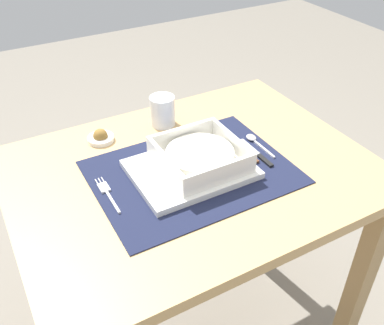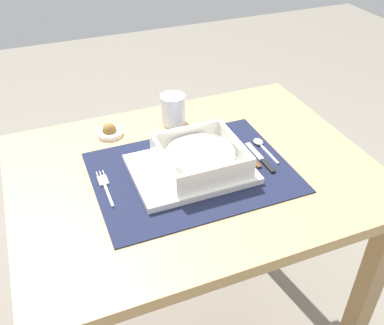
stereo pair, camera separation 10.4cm
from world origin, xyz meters
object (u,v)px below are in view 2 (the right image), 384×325
Objects in this scene: dining_table at (193,205)px; bread_knife at (249,155)px; porridge_bowl at (200,157)px; condiment_saucer at (110,131)px; spoon at (261,144)px; butter_knife at (261,159)px; drinking_glass at (173,111)px; fork at (105,185)px.

bread_knife is (0.15, -0.01, 0.13)m from dining_table.
porridge_bowl is 0.29m from condiment_saucer.
spoon is 0.85× the size of butter_knife.
bread_knife is (-0.02, 0.03, -0.00)m from butter_knife.
drinking_glass is (0.03, 0.22, 0.16)m from dining_table.
bread_knife is at bearing -6.80° from fork.
butter_knife is 1.04× the size of bread_knife.
spoon reaches higher than fork.
bread_knife reaches higher than dining_table.
spoon is 0.06m from butter_knife.
porridge_bowl is at bearing -173.36° from bread_knife.
fork is at bearing -139.05° from drinking_glass.
butter_knife reaches higher than fork.
drinking_glass reaches higher than fork.
dining_table is 4.56× the size of porridge_bowl.
condiment_saucer is (-0.32, 0.26, 0.00)m from butter_knife.
fork is 0.33m from drinking_glass.
bread_knife is (0.37, -0.02, 0.00)m from fork.
condiment_saucer reaches higher than fork.
spoon is at bearing -30.30° from condiment_saucer.
porridge_bowl is 1.40× the size of fork.
dining_table is 6.35× the size of butter_knife.
drinking_glass is (-0.14, 0.26, 0.03)m from butter_knife.
fork is 0.39m from butter_knife.
drinking_glass is 0.18m from condiment_saucer.
porridge_bowl is at bearing -93.85° from drinking_glass.
fork is 0.23m from condiment_saucer.
fork is 1.17× the size of spoon.
condiment_saucer is (-0.18, 0.00, -0.03)m from drinking_glass.
condiment_saucer is at bearing 148.24° from spoon.
butter_knife is at bearing -10.65° from fork.
dining_table is 0.21m from butter_knife.
porridge_bowl is 1.39× the size of butter_knife.
drinking_glass is at bearing 82.65° from dining_table.
spoon is at bearing -50.10° from drinking_glass.
spoon reaches higher than butter_knife.
butter_knife is at bearing -38.93° from condiment_saucer.
spoon is 0.06m from bread_knife.
porridge_bowl is at bearing -171.08° from spoon.
drinking_glass is at bearing 121.64° from bread_knife.
condiment_saucer is (-0.35, 0.21, 0.00)m from spoon.
dining_table is at bearing -97.35° from drinking_glass.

